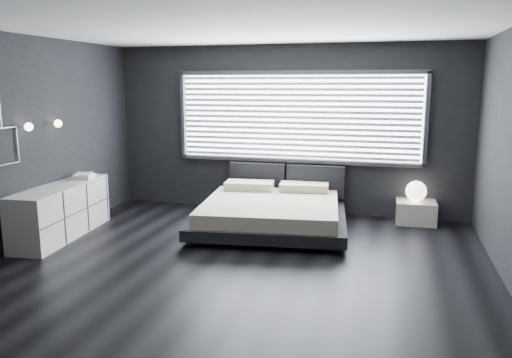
# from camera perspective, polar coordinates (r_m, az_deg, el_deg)

# --- Properties ---
(room) EXTENTS (6.04, 6.00, 2.80)m
(room) POSITION_cam_1_polar(r_m,az_deg,el_deg) (5.80, -2.23, 3.34)
(room) COLOR black
(room) RESTS_ON ground
(window) EXTENTS (4.14, 0.09, 1.52)m
(window) POSITION_cam_1_polar(r_m,az_deg,el_deg) (8.34, 4.73, 7.03)
(window) COLOR white
(window) RESTS_ON ground
(headboard) EXTENTS (1.96, 0.16, 0.52)m
(headboard) POSITION_cam_1_polar(r_m,az_deg,el_deg) (8.45, 3.47, -0.02)
(headboard) COLOR black
(headboard) RESTS_ON ground
(sconce_near) EXTENTS (0.18, 0.11, 0.11)m
(sconce_near) POSITION_cam_1_polar(r_m,az_deg,el_deg) (7.23, -24.56, 5.45)
(sconce_near) COLOR silver
(sconce_near) RESTS_ON ground
(sconce_far) EXTENTS (0.18, 0.11, 0.11)m
(sconce_far) POSITION_cam_1_polar(r_m,az_deg,el_deg) (7.70, -21.71, 5.93)
(sconce_far) COLOR silver
(sconce_far) RESTS_ON ground
(wall_art_lower) EXTENTS (0.01, 0.48, 0.48)m
(wall_art_lower) POSITION_cam_1_polar(r_m,az_deg,el_deg) (7.05, -26.81, 3.35)
(wall_art_lower) COLOR #47474C
(wall_art_lower) RESTS_ON ground
(bed) EXTENTS (2.44, 2.35, 0.57)m
(bed) POSITION_cam_1_polar(r_m,az_deg,el_deg) (7.52, 1.74, -3.75)
(bed) COLOR black
(bed) RESTS_ON ground
(nightstand) EXTENTS (0.61, 0.52, 0.35)m
(nightstand) POSITION_cam_1_polar(r_m,az_deg,el_deg) (8.23, 17.79, -3.62)
(nightstand) COLOR silver
(nightstand) RESTS_ON ground
(orb_lamp) EXTENTS (0.32, 0.32, 0.32)m
(orb_lamp) POSITION_cam_1_polar(r_m,az_deg,el_deg) (8.16, 17.83, -1.33)
(orb_lamp) COLOR white
(orb_lamp) RESTS_ON nightstand
(dresser) EXTENTS (0.71, 1.92, 0.75)m
(dresser) POSITION_cam_1_polar(r_m,az_deg,el_deg) (7.64, -21.32, -3.41)
(dresser) COLOR silver
(dresser) RESTS_ON ground
(book_stack) EXTENTS (0.35, 0.41, 0.07)m
(book_stack) POSITION_cam_1_polar(r_m,az_deg,el_deg) (7.99, -19.11, 0.34)
(book_stack) COLOR silver
(book_stack) RESTS_ON dresser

